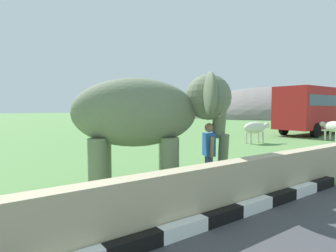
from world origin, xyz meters
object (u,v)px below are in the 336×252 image
(person_handler, at_px, (209,151))
(elephant, at_px, (149,114))
(bus_red, at_px, (318,107))
(cow_near, at_px, (333,127))
(cow_mid, at_px, (255,128))

(person_handler, bearing_deg, elephant, 148.69)
(elephant, xyz_separation_m, person_handler, (1.31, -0.79, -0.96))
(person_handler, relative_size, bus_red, 0.19)
(bus_red, relative_size, cow_near, 4.64)
(cow_near, bearing_deg, bus_red, 36.11)
(elephant, relative_size, cow_mid, 2.05)
(elephant, bearing_deg, cow_mid, 22.90)
(elephant, xyz_separation_m, cow_near, (14.35, 1.96, -1.01))
(person_handler, height_order, bus_red, bus_red)
(elephant, xyz_separation_m, cow_mid, (9.73, 4.11, -1.01))
(person_handler, bearing_deg, bus_red, 18.39)
(person_handler, bearing_deg, cow_near, 11.92)
(bus_red, relative_size, cow_mid, 4.54)
(cow_mid, bearing_deg, person_handler, -149.80)
(person_handler, xyz_separation_m, cow_mid, (8.43, 4.91, -0.06))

